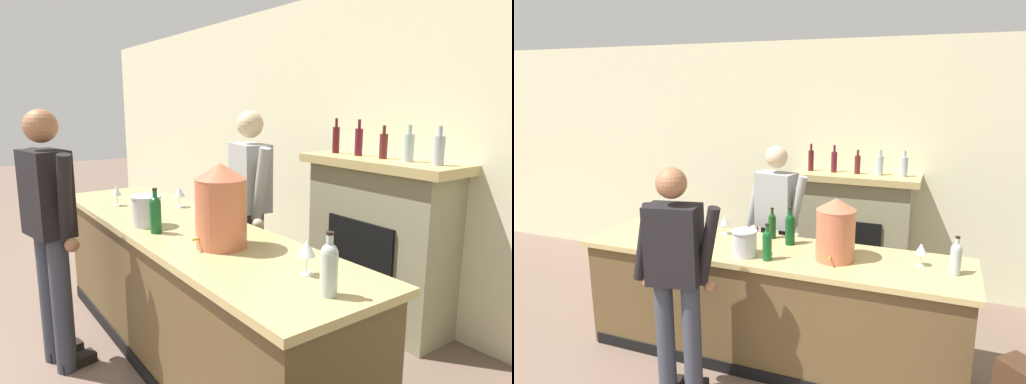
# 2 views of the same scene
# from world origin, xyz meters

# --- Properties ---
(wall_back_panel) EXTENTS (12.00, 0.07, 2.75)m
(wall_back_panel) POSITION_xyz_m (0.00, 4.36, 1.38)
(wall_back_panel) COLOR beige
(wall_back_panel) RESTS_ON ground_plane
(bar_counter) EXTENTS (3.15, 0.78, 0.96)m
(bar_counter) POSITION_xyz_m (0.00, 2.57, 0.48)
(bar_counter) COLOR brown
(bar_counter) RESTS_ON ground_plane
(fireplace_stone) EXTENTS (1.34, 0.52, 1.64)m
(fireplace_stone) POSITION_xyz_m (0.40, 4.10, 0.69)
(fireplace_stone) COLOR gray
(fireplace_stone) RESTS_ON ground_plane
(person_customer) EXTENTS (0.65, 0.36, 1.73)m
(person_customer) POSITION_xyz_m (-0.40, 1.82, 0.96)
(person_customer) COLOR #333743
(person_customer) RESTS_ON ground_plane
(person_bartender) EXTENTS (0.65, 0.35, 1.71)m
(person_bartender) POSITION_xyz_m (-0.19, 3.25, 0.95)
(person_bartender) COLOR #3E3240
(person_bartender) RESTS_ON ground_plane
(copper_dispenser) EXTENTS (0.30, 0.34, 0.48)m
(copper_dispenser) POSITION_xyz_m (0.54, 2.55, 1.20)
(copper_dispenser) COLOR #BB6344
(copper_dispenser) RESTS_ON bar_counter
(ice_bucket_steel) EXTENTS (0.20, 0.20, 0.21)m
(ice_bucket_steel) POSITION_xyz_m (-0.13, 2.38, 1.06)
(ice_bucket_steel) COLOR silver
(ice_bucket_steel) RESTS_ON bar_counter
(wine_bottle_rose_blush) EXTENTS (0.07, 0.07, 0.27)m
(wine_bottle_rose_blush) POSITION_xyz_m (-0.08, 2.85, 1.08)
(wine_bottle_rose_blush) COLOR #133B13
(wine_bottle_rose_blush) RESTS_ON bar_counter
(wine_bottle_port_short) EXTENTS (0.08, 0.08, 0.31)m
(wine_bottle_port_short) POSITION_xyz_m (0.12, 2.75, 1.10)
(wine_bottle_port_short) COLOR #0C3F1A
(wine_bottle_port_short) RESTS_ON bar_counter
(wine_bottle_cabernet_heavy) EXTENTS (0.08, 0.08, 0.28)m
(wine_bottle_cabernet_heavy) POSITION_xyz_m (1.39, 2.57, 1.09)
(wine_bottle_cabernet_heavy) COLOR #A4B5AB
(wine_bottle_cabernet_heavy) RESTS_ON bar_counter
(wine_bottle_riesling_slim) EXTENTS (0.07, 0.07, 0.29)m
(wine_bottle_riesling_slim) POSITION_xyz_m (0.07, 2.36, 1.09)
(wine_bottle_riesling_slim) COLOR #125122
(wine_bottle_riesling_slim) RESTS_ON bar_counter
(wine_glass_mid_counter) EXTENTS (0.09, 0.09, 0.17)m
(wine_glass_mid_counter) POSITION_xyz_m (1.16, 2.65, 1.09)
(wine_glass_mid_counter) COLOR silver
(wine_glass_mid_counter) RESTS_ON bar_counter
(wine_glass_back_row) EXTENTS (0.07, 0.07, 0.17)m
(wine_glass_back_row) POSITION_xyz_m (-0.85, 2.42, 1.08)
(wine_glass_back_row) COLOR silver
(wine_glass_back_row) RESTS_ON bar_counter
(wine_glass_near_bucket) EXTENTS (0.08, 0.08, 0.17)m
(wine_glass_near_bucket) POSITION_xyz_m (-0.52, 2.80, 1.08)
(wine_glass_near_bucket) COLOR silver
(wine_glass_near_bucket) RESTS_ON bar_counter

